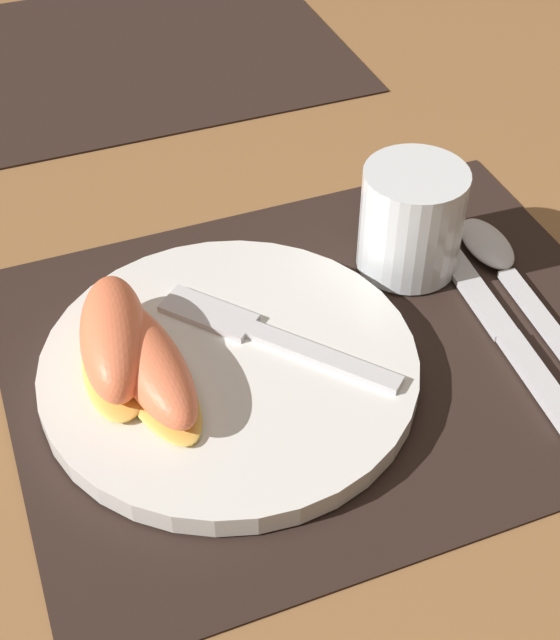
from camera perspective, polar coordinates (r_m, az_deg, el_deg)
ground_plane at (r=0.62m, az=3.07°, el=-2.08°), size 3.00×3.00×0.00m
placemat at (r=0.62m, az=3.08°, el=-1.95°), size 0.44×0.34×0.00m
placemat_far at (r=0.99m, az=-9.49°, el=16.55°), size 0.44×0.34×0.00m
plate at (r=0.59m, az=-3.29°, el=-2.97°), size 0.25×0.25×0.02m
juice_glass at (r=0.67m, az=8.36°, el=6.03°), size 0.08×0.08×0.08m
knife at (r=0.65m, az=13.67°, el=-0.03°), size 0.03×0.23×0.01m
spoon at (r=0.70m, az=14.02°, el=3.48°), size 0.04×0.19×0.01m
fork at (r=0.60m, az=-1.28°, el=-0.82°), size 0.13×0.15×0.00m
citrus_wedge_0 at (r=0.58m, az=-10.51°, el=-1.31°), size 0.07×0.12×0.05m
citrus_wedge_1 at (r=0.57m, az=-8.42°, el=-2.75°), size 0.06×0.13×0.04m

